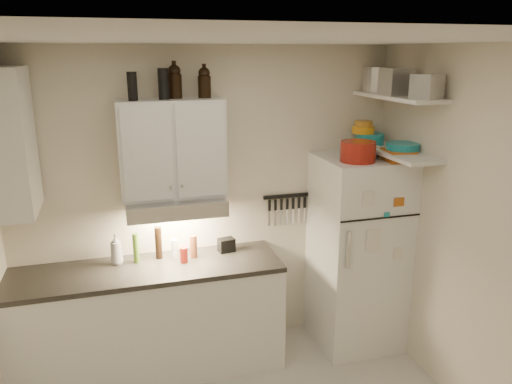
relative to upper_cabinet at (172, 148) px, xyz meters
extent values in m
cube|color=silver|center=(0.30, -1.33, 0.78)|extent=(3.20, 3.00, 0.02)
cube|color=beige|center=(0.30, 0.18, -0.53)|extent=(3.20, 0.02, 2.60)
cube|color=beige|center=(1.91, -1.33, -0.53)|extent=(0.02, 3.00, 2.60)
cube|color=white|center=(-0.25, -0.14, -1.39)|extent=(2.10, 0.60, 0.88)
cube|color=#2B2925|center=(-0.25, -0.14, -0.93)|extent=(2.10, 0.62, 0.04)
cube|color=white|center=(0.00, 0.00, 0.00)|extent=(0.80, 0.33, 0.75)
cube|color=white|center=(-1.14, -0.14, 0.12)|extent=(0.33, 0.55, 1.00)
cube|color=silver|center=(0.00, -0.06, -0.44)|extent=(0.76, 0.46, 0.12)
cube|color=white|center=(1.55, -0.18, -0.98)|extent=(0.70, 0.68, 1.70)
cube|color=white|center=(1.75, -0.31, 0.38)|extent=(0.30, 0.95, 0.03)
cube|color=white|center=(1.75, -0.31, -0.07)|extent=(0.30, 0.95, 0.03)
cube|color=black|center=(1.00, 0.15, -0.51)|extent=(0.42, 0.02, 0.03)
cylinder|color=maroon|center=(1.43, -0.31, -0.04)|extent=(0.32, 0.32, 0.16)
cube|color=#BB5C17|center=(1.75, -0.37, -0.08)|extent=(0.24, 0.29, 0.09)
cylinder|color=silver|center=(1.67, -0.17, -0.08)|extent=(0.07, 0.07, 0.09)
cylinder|color=silver|center=(1.78, 0.05, 0.49)|extent=(0.36, 0.36, 0.20)
cube|color=#AAAAAD|center=(1.70, -0.35, 0.49)|extent=(0.22, 0.20, 0.21)
cube|color=#AAAAAD|center=(1.74, -0.68, 0.48)|extent=(0.23, 0.23, 0.18)
cylinder|color=teal|center=(1.69, -0.02, 0.00)|extent=(0.24, 0.24, 0.10)
cylinder|color=orange|center=(1.63, 0.00, 0.07)|extent=(0.19, 0.19, 0.06)
cylinder|color=orange|center=(1.63, 0.00, 0.13)|extent=(0.15, 0.15, 0.05)
cylinder|color=teal|center=(1.79, -0.37, -0.02)|extent=(0.30, 0.30, 0.07)
cylinder|color=black|center=(-0.04, -0.03, 0.49)|extent=(0.09, 0.09, 0.23)
cylinder|color=black|center=(-0.27, -0.07, 0.48)|extent=(0.09, 0.09, 0.21)
imported|color=white|center=(-0.47, 0.00, -0.76)|extent=(0.13, 0.13, 0.28)
cylinder|color=brown|center=(0.13, -0.04, -0.81)|extent=(0.07, 0.07, 0.19)
cylinder|color=#476E1B|center=(-0.32, -0.01, -0.78)|extent=(0.06, 0.06, 0.24)
cylinder|color=black|center=(-0.14, 0.02, -0.77)|extent=(0.07, 0.07, 0.27)
cylinder|color=silver|center=(-0.01, 0.00, -0.83)|extent=(0.06, 0.06, 0.16)
cylinder|color=maroon|center=(0.04, -0.12, -0.84)|extent=(0.08, 0.08, 0.13)
cube|color=black|center=(0.42, 0.01, -0.85)|extent=(0.15, 0.11, 0.11)
camera|label=1|loc=(-0.43, -3.81, 0.72)|focal=35.00mm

